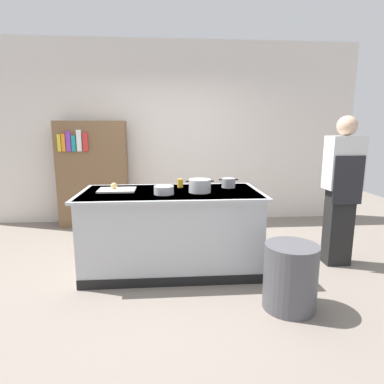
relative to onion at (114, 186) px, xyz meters
name	(u,v)px	position (x,y,z in m)	size (l,w,h in m)	color
ground_plane	(172,268)	(0.63, -0.08, -0.96)	(10.00, 10.00, 0.00)	slate
back_wall	(169,133)	(0.63, 2.02, 0.54)	(6.40, 0.12, 3.00)	silver
counter_island	(171,229)	(0.63, -0.08, -0.49)	(1.98, 0.98, 0.90)	#B7BABF
cutting_board	(117,190)	(0.03, -0.01, -0.05)	(0.40, 0.28, 0.02)	silver
onion	(114,186)	(0.00, 0.00, 0.00)	(0.07, 0.07, 0.07)	tan
stock_pot	(200,186)	(0.94, -0.16, 0.02)	(0.31, 0.24, 0.14)	#B7BABF
sauce_pan	(228,183)	(1.30, 0.10, 0.00)	(0.23, 0.16, 0.11)	#99999E
mixing_bowl	(164,190)	(0.55, -0.24, -0.01)	(0.21, 0.21, 0.09)	#B7BABF
juice_cup	(180,183)	(0.74, 0.16, -0.01)	(0.07, 0.07, 0.10)	yellow
trash_bin	(290,277)	(1.66, -1.00, -0.66)	(0.47, 0.47, 0.59)	#4C4C51
person_chef	(342,188)	(2.58, -0.10, -0.04)	(0.38, 0.25, 1.72)	black
bookshelf	(93,174)	(-0.61, 1.72, -0.10)	(1.10, 0.31, 1.70)	brown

